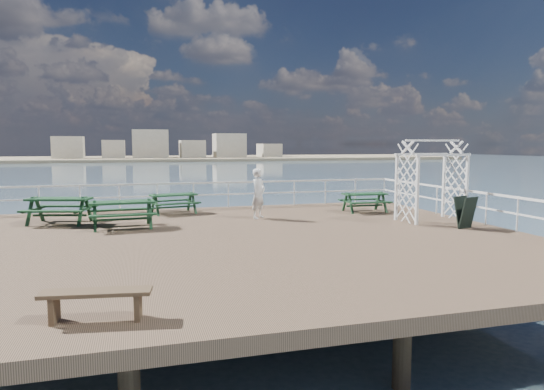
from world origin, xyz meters
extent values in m
cube|color=brown|center=(0.00, 0.00, -0.15)|extent=(18.00, 14.00, 0.30)
plane|color=#405B6C|center=(0.00, 40.00, -2.00)|extent=(300.00, 300.00, 0.00)
cube|color=tan|center=(15.00, 135.00, -1.60)|extent=(160.00, 40.00, 0.80)
cube|color=beige|center=(-20.00, 132.00, 1.80)|extent=(8.00, 8.00, 6.00)
cube|color=beige|center=(-8.00, 132.00, 1.30)|extent=(6.00, 8.00, 5.00)
cube|color=beige|center=(2.00, 132.00, 2.80)|extent=(10.00, 8.00, 8.00)
cube|color=beige|center=(14.00, 132.00, 1.30)|extent=(7.00, 8.00, 5.00)
cube|color=beige|center=(25.00, 132.00, 2.30)|extent=(9.00, 8.00, 7.00)
cube|color=beige|center=(38.00, 132.00, 0.80)|extent=(6.00, 8.00, 4.00)
cylinder|color=brown|center=(7.50, 5.50, -1.35)|extent=(0.36, 0.36, 2.10)
cube|color=white|center=(0.00, 6.85, 1.05)|extent=(17.70, 0.07, 0.07)
cube|color=white|center=(0.00, 6.85, 0.55)|extent=(17.70, 0.05, 0.05)
cube|color=white|center=(8.85, 0.00, 1.05)|extent=(0.07, 13.70, 0.07)
cube|color=white|center=(8.85, 0.00, 0.55)|extent=(0.05, 13.70, 0.05)
cube|color=#123218|center=(-4.80, 4.12, 0.83)|extent=(2.17, 1.32, 0.07)
cube|color=#123218|center=(-4.61, 4.77, 0.51)|extent=(2.03, 0.83, 0.06)
cube|color=#123218|center=(-4.99, 3.47, 0.51)|extent=(2.03, 0.83, 0.06)
cube|color=#123218|center=(-5.61, 4.35, 0.48)|extent=(0.54, 1.60, 0.07)
cube|color=#123218|center=(-3.99, 3.89, 0.48)|extent=(0.54, 1.60, 0.07)
cube|color=#123218|center=(-5.52, 4.68, 0.43)|extent=(0.25, 0.58, 0.99)
cube|color=#123218|center=(-5.70, 4.03, 0.43)|extent=(0.25, 0.58, 0.99)
cube|color=#123218|center=(-3.89, 4.21, 0.43)|extent=(0.25, 0.58, 0.99)
cube|color=#123218|center=(-4.08, 3.56, 0.43)|extent=(0.25, 0.58, 0.99)
cube|color=#123218|center=(-4.80, 4.12, 0.28)|extent=(1.76, 0.59, 0.07)
cube|color=#123218|center=(-0.92, 5.56, 0.72)|extent=(1.85, 1.04, 0.06)
cube|color=#123218|center=(-1.04, 6.13, 0.44)|extent=(1.76, 0.61, 0.05)
cube|color=#123218|center=(-0.79, 4.99, 0.44)|extent=(1.76, 0.61, 0.05)
cube|color=#123218|center=(-1.63, 5.41, 0.42)|extent=(0.38, 1.39, 0.06)
cube|color=#123218|center=(-0.21, 5.72, 0.42)|extent=(0.38, 1.39, 0.06)
cube|color=#123218|center=(-1.69, 5.69, 0.37)|extent=(0.18, 0.51, 0.85)
cube|color=#123218|center=(-1.57, 5.13, 0.37)|extent=(0.18, 0.51, 0.85)
cube|color=#123218|center=(-0.27, 6.00, 0.37)|extent=(0.18, 0.51, 0.85)
cube|color=#123218|center=(-0.14, 5.43, 0.37)|extent=(0.18, 0.51, 0.85)
cube|color=#123218|center=(-0.92, 5.56, 0.24)|extent=(1.54, 0.41, 0.06)
cube|color=#123218|center=(6.41, 3.96, 0.71)|extent=(1.73, 0.70, 0.06)
cube|color=#123218|center=(6.42, 4.54, 0.43)|extent=(1.72, 0.27, 0.05)
cube|color=#123218|center=(6.40, 3.39, 0.43)|extent=(1.72, 0.27, 0.05)
cube|color=#123218|center=(5.69, 3.98, 0.41)|extent=(0.10, 1.38, 0.06)
cube|color=#123218|center=(7.12, 3.95, 0.41)|extent=(0.10, 1.38, 0.06)
cube|color=#123218|center=(5.70, 4.26, 0.36)|extent=(0.09, 0.49, 0.84)
cube|color=#123218|center=(5.69, 3.69, 0.36)|extent=(0.09, 0.49, 0.84)
cube|color=#123218|center=(7.13, 4.24, 0.36)|extent=(0.09, 0.49, 0.84)
cube|color=#123218|center=(7.12, 3.66, 0.36)|extent=(0.09, 0.49, 0.84)
cube|color=#123218|center=(6.41, 3.96, 0.24)|extent=(1.53, 0.11, 0.06)
cube|color=#123218|center=(-2.74, 2.69, 0.82)|extent=(2.04, 0.89, 0.07)
cube|color=#123218|center=(-2.78, 3.35, 0.50)|extent=(2.01, 0.39, 0.06)
cube|color=#123218|center=(-2.70, 2.02, 0.50)|extent=(2.01, 0.39, 0.06)
cube|color=#123218|center=(-3.57, 2.64, 0.48)|extent=(0.18, 1.61, 0.07)
cube|color=#123218|center=(-1.91, 2.73, 0.48)|extent=(0.18, 1.61, 0.07)
cube|color=#123218|center=(-3.59, 2.97, 0.42)|extent=(0.12, 0.58, 0.97)
cube|color=#123218|center=(-3.55, 2.31, 0.42)|extent=(0.12, 0.58, 0.97)
cube|color=#123218|center=(-1.93, 3.07, 0.42)|extent=(0.12, 0.58, 0.97)
cube|color=#123218|center=(-1.89, 2.40, 0.42)|extent=(0.12, 0.58, 0.97)
cube|color=#123218|center=(-2.74, 2.69, 0.28)|extent=(1.78, 0.19, 0.07)
cube|color=brown|center=(-2.93, -5.80, 0.44)|extent=(1.67, 0.62, 0.06)
cube|color=brown|center=(-3.53, -5.71, 0.20)|extent=(0.13, 0.36, 0.41)
cube|color=brown|center=(-2.32, -5.89, 0.20)|extent=(0.13, 0.36, 0.41)
cube|color=white|center=(6.62, 0.61, 1.14)|extent=(0.09, 0.09, 2.27)
cube|color=white|center=(6.51, 1.74, 1.14)|extent=(0.09, 0.09, 2.27)
cube|color=white|center=(8.69, 0.82, 1.14)|extent=(0.09, 0.09, 2.27)
cube|color=white|center=(8.58, 1.95, 1.14)|extent=(0.09, 0.09, 2.27)
cube|color=white|center=(7.66, 0.72, 2.31)|extent=(2.27, 0.31, 0.08)
cube|color=white|center=(7.54, 1.85, 2.31)|extent=(2.27, 0.31, 0.08)
cube|color=white|center=(7.60, 1.28, 2.79)|extent=(2.27, 0.30, 0.07)
cube|color=black|center=(7.78, -0.47, 0.50)|extent=(0.68, 0.44, 1.03)
cube|color=black|center=(7.72, -0.27, 0.50)|extent=(0.68, 0.44, 1.03)
imported|color=silver|center=(1.93, 3.43, 0.90)|extent=(0.77, 0.76, 1.79)
camera|label=1|loc=(-2.30, -13.37, 2.67)|focal=32.00mm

